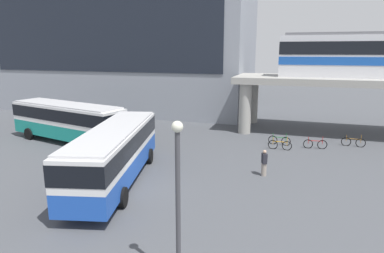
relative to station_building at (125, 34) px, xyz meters
name	(u,v)px	position (x,y,z in m)	size (l,w,h in m)	color
ground_plane	(188,143)	(13.18, -14.36, -9.51)	(120.00, 120.00, 0.00)	#47494F
station_building	(125,34)	(0.00, 0.00, 0.00)	(31.54, 12.67, 19.02)	gray
bus_main	(115,149)	(11.84, -23.53, -7.52)	(5.03, 11.33, 3.22)	#1E4CB2
bus_secondary	(67,119)	(3.51, -16.92, -7.52)	(11.33, 5.12, 3.22)	teal
bicycle_brown	(353,142)	(25.94, -11.22, -9.15)	(1.79, 0.20, 1.04)	black
bicycle_green	(279,140)	(20.32, -12.50, -9.15)	(1.78, 0.30, 1.04)	black
bicycle_red	(315,144)	(23.04, -12.77, -9.15)	(1.79, 0.26, 1.04)	black
bicycle_orange	(280,145)	(20.44, -13.88, -9.15)	(1.79, 0.11, 1.04)	black
pedestrian_near_building	(264,164)	(19.84, -19.88, -8.76)	(0.40, 0.47, 1.62)	gray
lamp_post	(178,189)	(18.17, -30.49, -6.26)	(0.36, 0.36, 5.41)	#3F3F44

